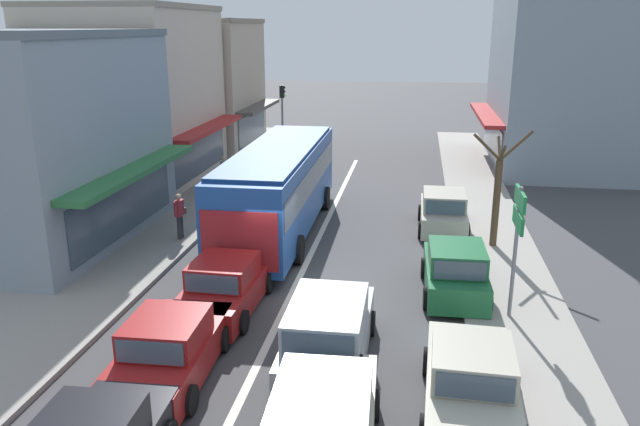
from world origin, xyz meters
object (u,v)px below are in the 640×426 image
at_px(city_bus, 279,184).
at_px(pedestrian_with_handbag_near, 180,213).
at_px(wagon_adjacent_lane_lead, 328,332).
at_px(directional_road_sign, 518,222).
at_px(sedan_queue_gap_filler, 169,350).
at_px(sedan_behind_bus_mid, 225,287).
at_px(street_tree_right, 497,193).
at_px(pedestrian_browsing_midblock, 224,171).
at_px(parked_hatchback_kerb_third, 443,212).
at_px(parked_sedan_kerb_front, 471,382).
at_px(parked_hatchback_kerb_second, 455,272).
at_px(traffic_light_downstreet, 282,110).

height_order(city_bus, pedestrian_with_handbag_near, city_bus).
height_order(wagon_adjacent_lane_lead, directional_road_sign, directional_road_sign).
xyz_separation_m(sedan_queue_gap_filler, sedan_behind_bus_mid, (0.18, 3.49, 0.00)).
bearing_deg(street_tree_right, city_bus, 176.27).
height_order(sedan_behind_bus_mid, street_tree_right, street_tree_right).
bearing_deg(pedestrian_browsing_midblock, parked_hatchback_kerb_third, -21.32).
bearing_deg(parked_sedan_kerb_front, parked_hatchback_kerb_second, 90.16).
bearing_deg(pedestrian_with_handbag_near, street_tree_right, 5.30).
bearing_deg(parked_sedan_kerb_front, parked_hatchback_kerb_third, 90.79).
relative_size(parked_sedan_kerb_front, pedestrian_with_handbag_near, 2.61).
relative_size(city_bus, parked_hatchback_kerb_third, 2.93).
bearing_deg(sedan_queue_gap_filler, street_tree_right, 50.62).
relative_size(parked_hatchback_kerb_third, street_tree_right, 0.89).
distance_m(sedan_behind_bus_mid, parked_sedan_kerb_front, 7.25).
bearing_deg(wagon_adjacent_lane_lead, parked_hatchback_kerb_third, 74.11).
distance_m(wagon_adjacent_lane_lead, parked_sedan_kerb_front, 3.39).
height_order(parked_hatchback_kerb_second, street_tree_right, street_tree_right).
height_order(sedan_behind_bus_mid, traffic_light_downstreet, traffic_light_downstreet).
relative_size(city_bus, parked_sedan_kerb_front, 2.56).
height_order(sedan_queue_gap_filler, parked_sedan_kerb_front, same).
bearing_deg(directional_road_sign, city_bus, 141.05).
relative_size(parked_sedan_kerb_front, pedestrian_browsing_midblock, 2.61).
xyz_separation_m(parked_hatchback_kerb_second, pedestrian_browsing_midblock, (-9.80, 9.69, 0.36)).
distance_m(directional_road_sign, pedestrian_with_handbag_near, 11.79).
bearing_deg(street_tree_right, traffic_light_downstreet, 127.35).
height_order(parked_sedan_kerb_front, traffic_light_downstreet, traffic_light_downstreet).
relative_size(pedestrian_with_handbag_near, pedestrian_browsing_midblock, 1.00).
distance_m(sedan_queue_gap_filler, parked_hatchback_kerb_third, 12.95).
relative_size(parked_hatchback_kerb_second, street_tree_right, 0.90).
relative_size(parked_hatchback_kerb_third, directional_road_sign, 1.03).
bearing_deg(pedestrian_with_handbag_near, directional_road_sign, -22.87).
relative_size(sedan_behind_bus_mid, parked_hatchback_kerb_second, 1.13).
height_order(city_bus, pedestrian_browsing_midblock, city_bus).
distance_m(city_bus, parked_hatchback_kerb_third, 6.23).
height_order(city_bus, parked_hatchback_kerb_second, city_bus).
bearing_deg(parked_sedan_kerb_front, pedestrian_browsing_midblock, 122.49).
bearing_deg(traffic_light_downstreet, pedestrian_with_handbag_near, -92.33).
distance_m(city_bus, traffic_light_downstreet, 13.35).
xyz_separation_m(street_tree_right, pedestrian_browsing_midblock, (-11.32, 5.53, -0.91)).
bearing_deg(city_bus, pedestrian_browsing_midblock, 126.07).
relative_size(parked_hatchback_kerb_second, pedestrian_browsing_midblock, 2.30).
bearing_deg(sedan_behind_bus_mid, parked_sedan_kerb_front, -31.31).
bearing_deg(sedan_queue_gap_filler, pedestrian_with_handbag_near, 109.53).
bearing_deg(sedan_behind_bus_mid, pedestrian_browsing_midblock, 107.28).
relative_size(sedan_behind_bus_mid, directional_road_sign, 1.18).
relative_size(wagon_adjacent_lane_lead, pedestrian_with_handbag_near, 2.77).
bearing_deg(traffic_light_downstreet, street_tree_right, -52.65).
bearing_deg(parked_hatchback_kerb_second, directional_road_sign, -45.74).
xyz_separation_m(city_bus, parked_hatchback_kerb_third, (5.99, 1.26, -1.17)).
distance_m(parked_hatchback_kerb_second, pedestrian_browsing_midblock, 13.78).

